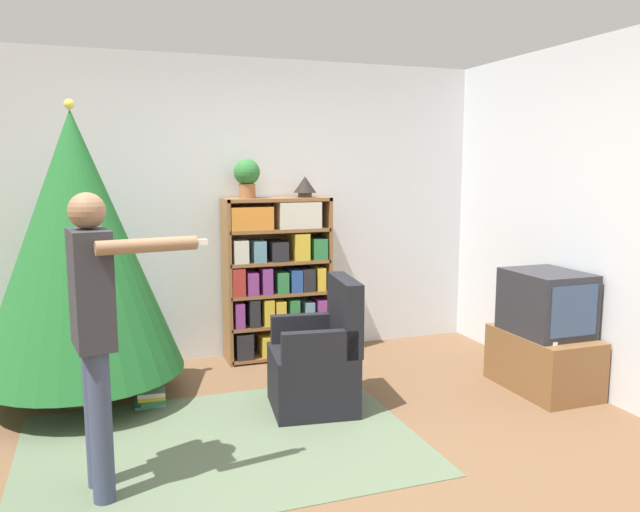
# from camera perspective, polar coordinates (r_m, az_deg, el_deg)

# --- Properties ---
(ground_plane) EXTENTS (14.00, 14.00, 0.00)m
(ground_plane) POSITION_cam_1_polar(r_m,az_deg,el_deg) (3.69, -1.78, -18.95)
(ground_plane) COLOR brown
(wall_back) EXTENTS (8.00, 0.10, 2.60)m
(wall_back) POSITION_cam_1_polar(r_m,az_deg,el_deg) (5.51, -9.11, 4.15)
(wall_back) COLOR silver
(wall_back) RESTS_ON ground_plane
(area_rug) EXTENTS (2.37, 1.68, 0.01)m
(area_rug) POSITION_cam_1_polar(r_m,az_deg,el_deg) (4.02, -8.88, -16.60)
(area_rug) COLOR #56664C
(area_rug) RESTS_ON ground_plane
(bookshelf) EXTENTS (0.92, 0.32, 1.41)m
(bookshelf) POSITION_cam_1_polar(r_m,az_deg,el_deg) (5.45, -3.86, -1.97)
(bookshelf) COLOR brown
(bookshelf) RESTS_ON ground_plane
(tv_stand) EXTENTS (0.50, 0.80, 0.44)m
(tv_stand) POSITION_cam_1_polar(r_m,az_deg,el_deg) (5.07, 19.71, -9.05)
(tv_stand) COLOR brown
(tv_stand) RESTS_ON ground_plane
(television) EXTENTS (0.48, 0.59, 0.47)m
(television) POSITION_cam_1_polar(r_m,az_deg,el_deg) (4.96, 19.99, -4.02)
(television) COLOR #28282D
(television) RESTS_ON tv_stand
(game_remote) EXTENTS (0.04, 0.12, 0.02)m
(game_remote) POSITION_cam_1_polar(r_m,az_deg,el_deg) (4.74, 20.27, -7.37)
(game_remote) COLOR white
(game_remote) RESTS_ON tv_stand
(christmas_tree) EXTENTS (1.42, 1.42, 2.14)m
(christmas_tree) POSITION_cam_1_polar(r_m,az_deg,el_deg) (4.69, -21.32, 1.01)
(christmas_tree) COLOR #4C3323
(christmas_tree) RESTS_ON ground_plane
(armchair) EXTENTS (0.64, 0.63, 0.92)m
(armchair) POSITION_cam_1_polar(r_m,az_deg,el_deg) (4.40, -0.16, -9.81)
(armchair) COLOR black
(armchair) RESTS_ON ground_plane
(standing_person) EXTENTS (0.68, 0.46, 1.56)m
(standing_person) POSITION_cam_1_polar(r_m,az_deg,el_deg) (3.33, -19.90, -5.57)
(standing_person) COLOR #38425B
(standing_person) RESTS_ON ground_plane
(potted_plant) EXTENTS (0.22, 0.22, 0.33)m
(potted_plant) POSITION_cam_1_polar(r_m,az_deg,el_deg) (5.31, -6.70, 7.32)
(potted_plant) COLOR #935B38
(potted_plant) RESTS_ON bookshelf
(table_lamp) EXTENTS (0.20, 0.20, 0.18)m
(table_lamp) POSITION_cam_1_polar(r_m,az_deg,el_deg) (5.45, -1.39, 6.47)
(table_lamp) COLOR #473828
(table_lamp) RESTS_ON bookshelf
(book_pile_near_tree) EXTENTS (0.22, 0.18, 0.12)m
(book_pile_near_tree) POSITION_cam_1_polar(r_m,az_deg,el_deg) (4.66, -15.20, -12.48)
(book_pile_near_tree) COLOR #5B899E
(book_pile_near_tree) RESTS_ON ground_plane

